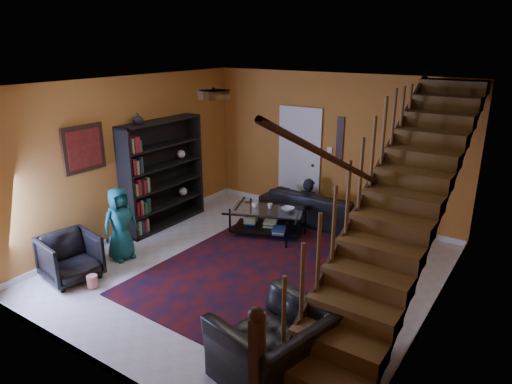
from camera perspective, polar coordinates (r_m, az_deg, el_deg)
floor at (r=7.14m, az=-0.54°, el=-9.66°), size 5.50×5.50×0.00m
room at (r=8.80m, az=-2.77°, el=-3.65°), size 5.50×5.50×5.50m
staircase at (r=5.72m, az=17.20°, el=-2.51°), size 0.95×5.02×3.18m
bookshelf at (r=8.65m, az=-11.49°, el=2.01°), size 0.35×1.80×2.00m
door at (r=9.28m, az=5.45°, el=3.82°), size 0.82×0.05×2.05m
framed_picture at (r=7.66m, az=-20.73°, el=5.11°), size 0.04×0.74×0.74m
wall_hanging at (r=8.80m, az=10.44°, el=6.30°), size 0.14×0.03×0.90m
ceiling_fixture at (r=5.68m, az=-5.31°, el=12.07°), size 0.40×0.40×0.10m
rug at (r=6.99m, az=2.00°, el=-10.22°), size 3.35×3.81×0.02m
sofa at (r=8.85m, az=7.63°, el=-1.82°), size 2.16×0.84×0.63m
armchair_left at (r=7.27m, az=-22.20°, el=-7.57°), size 0.87×0.85×0.69m
armchair_right at (r=4.99m, az=2.22°, el=-18.52°), size 1.21×1.32×0.74m
person_adult_a at (r=9.03m, az=6.51°, el=-2.20°), size 0.47×0.31×1.28m
person_adult_b at (r=8.42m, az=17.27°, el=-4.40°), size 0.66×0.53×1.32m
person_child at (r=7.55m, az=-16.61°, el=-3.83°), size 0.50×0.65×1.20m
coffee_table at (r=8.25m, az=1.44°, el=-3.50°), size 1.44×1.15×0.48m
cup_a at (r=8.26m, az=-0.12°, el=-1.62°), size 0.13×0.13×0.10m
cup_b at (r=8.22m, az=1.75°, el=-1.76°), size 0.10×0.10×0.09m
bowl at (r=8.13m, az=4.01°, el=-2.14°), size 0.24×0.24×0.06m
vase at (r=8.07m, az=-14.54°, el=8.86°), size 0.18×0.18×0.19m
popcorn_bucket at (r=7.01m, az=-19.78°, el=-10.45°), size 0.19×0.19×0.17m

